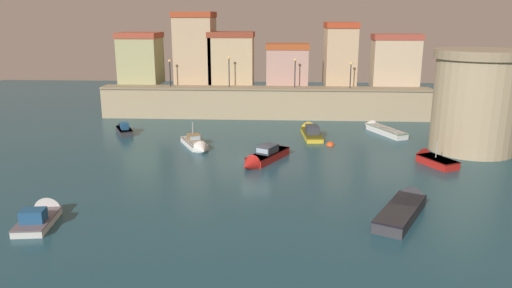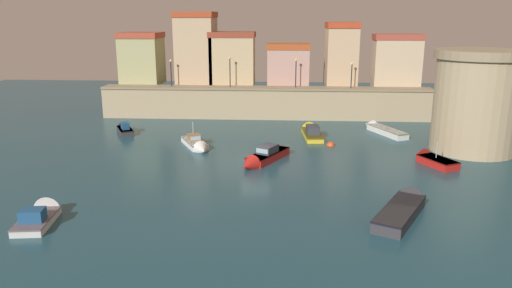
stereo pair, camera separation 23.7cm
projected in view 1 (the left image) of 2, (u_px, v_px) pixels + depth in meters
The scene contains 17 objects.
ground_plane at pixel (256, 162), 42.01m from camera, with size 105.93×105.93×0.00m, color #1E4756.
quay_wall at pixel (264, 103), 59.76m from camera, with size 40.02×2.79×3.85m.
old_town_backdrop at pixel (251, 56), 61.96m from camera, with size 37.83×6.09×9.14m.
fortress_tower at pixel (475, 101), 44.59m from camera, with size 8.05×8.05×9.36m.
quay_lamp_0 at pixel (170, 68), 59.35m from camera, with size 0.32×0.32×3.27m.
quay_lamp_1 at pixel (229, 67), 58.90m from camera, with size 0.32×0.32×3.65m.
quay_lamp_2 at pixel (295, 68), 58.49m from camera, with size 0.32×0.32×3.46m.
quay_lamp_3 at pixel (351, 71), 58.19m from camera, with size 0.32×0.32×3.05m.
moored_boat_0 at pixel (431, 159), 41.70m from camera, with size 3.40×4.62×2.50m.
moored_boat_1 at pixel (405, 207), 31.18m from camera, with size 4.96×7.33×1.69m.
moored_boat_2 at pixel (123, 129), 52.64m from camera, with size 3.08×4.40×1.59m.
moored_boat_3 at pixel (381, 129), 52.83m from camera, with size 4.11×7.01×1.31m.
moored_boat_4 at pixel (197, 145), 46.43m from camera, with size 3.81×5.66×2.78m.
moored_boat_5 at pixel (42, 215), 30.12m from camera, with size 2.35×4.89×1.82m.
moored_boat_6 at pixel (310, 131), 51.72m from camera, with size 2.20×6.93×1.86m.
moored_boat_7 at pixel (263, 158), 41.86m from camera, with size 4.42×6.48×1.75m.
mooring_buoy_0 at pixel (330, 146), 47.50m from camera, with size 0.78×0.78×0.78m, color #EA4C19.
Camera 1 is at (2.30, -40.15, 12.27)m, focal length 34.19 mm.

